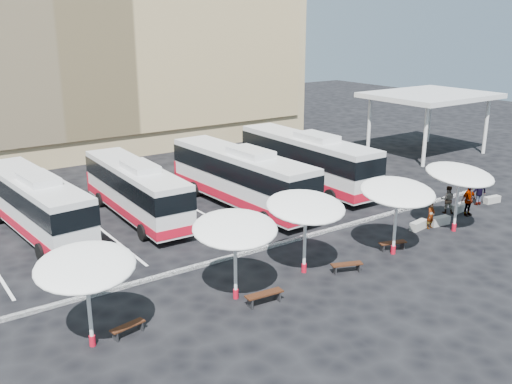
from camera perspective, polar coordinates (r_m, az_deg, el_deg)
ground at (r=28.88m, az=1.81°, el=-5.94°), size 120.00×120.00×0.00m
sandstone_building at (r=55.49m, az=-19.23°, el=17.51°), size 42.00×18.25×29.60m
service_canopy at (r=51.18m, az=17.01°, el=9.08°), size 10.00×8.00×5.20m
curb_divider at (r=29.22m, az=1.22°, el=-5.49°), size 34.00×0.25×0.15m
bay_lines at (r=35.18m, az=-6.03°, el=-1.75°), size 24.15×12.00×0.01m
bus_0 at (r=32.68m, az=-21.20°, el=-1.00°), size 3.22×11.27×3.53m
bus_1 at (r=33.83m, az=-11.96°, el=0.35°), size 2.80×11.01×3.47m
bus_2 at (r=35.11m, az=-1.52°, el=1.63°), size 3.16×12.16×3.83m
bus_3 at (r=39.43m, az=5.06°, el=3.34°), size 3.00×12.31×3.90m
sunshade_0 at (r=20.55m, az=-16.70°, el=-7.18°), size 4.56×4.58×3.63m
sunshade_1 at (r=23.05m, az=-2.11°, el=-3.71°), size 4.59×4.61×3.65m
sunshade_2 at (r=25.52m, az=4.98°, el=-1.51°), size 4.22×4.26×3.74m
sunshade_3 at (r=28.31m, az=13.97°, el=-0.02°), size 4.61×4.64×3.78m
sunshade_4 at (r=32.43m, az=19.69°, el=1.63°), size 3.80×3.84×3.78m
wood_bench_0 at (r=22.11m, az=-12.70°, el=-13.08°), size 1.39×0.60×0.41m
wood_bench_1 at (r=23.66m, az=0.83°, el=-10.33°), size 1.67×0.58×0.50m
wood_bench_2 at (r=26.75m, az=9.06°, el=-7.28°), size 1.51×0.90×0.45m
wood_bench_3 at (r=29.69m, az=13.50°, el=-5.07°), size 1.48×0.81×0.44m
conc_bench_0 at (r=32.98m, az=15.96°, el=-3.21°), size 1.30×0.60×0.47m
conc_bench_1 at (r=33.99m, az=17.90°, el=-2.77°), size 1.32×0.57×0.48m
conc_bench_2 at (r=36.76m, az=19.70°, el=-1.48°), size 1.30×0.60×0.47m
conc_bench_3 at (r=39.18m, az=22.54°, el=-0.71°), size 1.19×0.56×0.43m
passenger_0 at (r=33.16m, az=17.07°, el=-2.23°), size 0.60×0.44×1.52m
passenger_1 at (r=36.03m, az=18.64°, el=-0.72°), size 1.03×1.04×1.69m
passenger_2 at (r=35.92m, az=20.50°, el=-0.76°), size 1.17×0.59×1.92m
passenger_3 at (r=38.29m, az=21.38°, el=0.17°), size 1.33×0.94×1.88m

